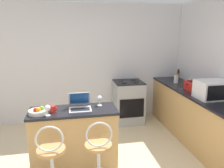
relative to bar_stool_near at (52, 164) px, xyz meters
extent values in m
cube|color=silver|center=(0.49, 2.41, 0.84)|extent=(12.00, 0.06, 2.60)
cube|color=tan|center=(0.28, 0.54, -0.01)|extent=(1.20, 0.47, 0.89)
cube|color=black|center=(0.28, 0.54, 0.45)|extent=(1.23, 0.50, 0.03)
cube|color=tan|center=(2.51, 0.89, -0.01)|extent=(0.59, 2.96, 0.89)
cube|color=black|center=(2.51, 0.89, 0.45)|extent=(0.62, 2.99, 0.03)
cylinder|color=#B7844C|center=(0.00, 0.02, 0.18)|extent=(0.34, 0.34, 0.04)
torus|color=silver|center=(0.00, -0.08, 0.37)|extent=(0.32, 0.02, 0.32)
cylinder|color=silver|center=(0.57, 0.02, -0.14)|extent=(0.04, 0.04, 0.61)
cylinder|color=#B7844C|center=(0.57, 0.02, 0.18)|extent=(0.34, 0.34, 0.04)
torus|color=silver|center=(0.57, -0.08, 0.37)|extent=(0.32, 0.02, 0.32)
cube|color=#B7BABF|center=(0.38, 0.52, 0.48)|extent=(0.31, 0.25, 0.01)
cube|color=black|center=(0.38, 0.50, 0.48)|extent=(0.27, 0.14, 0.00)
cube|color=#B7BABF|center=(0.38, 0.66, 0.59)|extent=(0.31, 0.12, 0.21)
cube|color=#19478C|center=(0.38, 0.66, 0.60)|extent=(0.27, 0.10, 0.18)
cube|color=silver|center=(2.54, 0.64, 0.62)|extent=(0.50, 0.38, 0.30)
cube|color=black|center=(2.49, 0.45, 0.62)|extent=(0.35, 0.01, 0.24)
cube|color=red|center=(2.49, 1.15, 0.55)|extent=(0.20, 0.30, 0.16)
cube|color=black|center=(2.45, 1.15, 0.64)|extent=(0.04, 0.21, 0.00)
cube|color=black|center=(2.53, 1.15, 0.64)|extent=(0.04, 0.21, 0.00)
cube|color=black|center=(2.38, 1.15, 0.59)|extent=(0.02, 0.02, 0.02)
cube|color=#9EA3A8|center=(1.51, 2.06, 0.00)|extent=(0.62, 0.59, 0.91)
cube|color=black|center=(1.51, 1.76, -0.04)|extent=(0.53, 0.01, 0.41)
cube|color=black|center=(1.51, 2.06, 0.46)|extent=(0.62, 0.59, 0.02)
cylinder|color=black|center=(1.37, 1.94, 0.48)|extent=(0.11, 0.11, 0.01)
cylinder|color=black|center=(1.65, 1.94, 0.48)|extent=(0.11, 0.11, 0.01)
cylinder|color=black|center=(1.37, 2.18, 0.48)|extent=(0.11, 0.11, 0.01)
cylinder|color=black|center=(1.65, 2.18, 0.48)|extent=(0.11, 0.11, 0.01)
cylinder|color=white|center=(2.74, 1.66, 0.52)|extent=(0.07, 0.07, 0.10)
torus|color=white|center=(2.79, 1.66, 0.53)|extent=(0.01, 0.07, 0.07)
cylinder|color=silver|center=(0.68, 0.64, 0.47)|extent=(0.07, 0.07, 0.00)
cylinder|color=silver|center=(0.68, 0.64, 0.52)|extent=(0.01, 0.01, 0.08)
sphere|color=silver|center=(0.68, 0.64, 0.59)|extent=(0.07, 0.07, 0.07)
cylinder|color=silver|center=(-0.18, 0.47, 0.50)|extent=(0.25, 0.25, 0.05)
sphere|color=red|center=(-0.20, 0.43, 0.54)|extent=(0.06, 0.06, 0.06)
sphere|color=orange|center=(-0.17, 0.42, 0.55)|extent=(0.07, 0.07, 0.07)
sphere|color=#66B233|center=(-0.13, 0.47, 0.55)|extent=(0.07, 0.07, 0.07)
cylinder|color=silver|center=(2.47, 1.75, 0.56)|extent=(0.10, 0.10, 0.17)
cylinder|color=olive|center=(2.47, 1.75, 0.65)|extent=(0.10, 0.10, 0.02)
cylinder|color=#331E14|center=(2.69, 2.09, 0.57)|extent=(0.05, 0.05, 0.20)
sphere|color=#331E14|center=(2.69, 2.09, 0.69)|extent=(0.04, 0.04, 0.04)
cylinder|color=red|center=(0.01, 0.49, 0.52)|extent=(0.08, 0.08, 0.09)
torus|color=red|center=(0.06, 0.49, 0.52)|extent=(0.01, 0.06, 0.06)
cylinder|color=silver|center=(-0.05, 0.38, 0.47)|extent=(0.06, 0.06, 0.00)
cylinder|color=silver|center=(-0.05, 0.38, 0.51)|extent=(0.01, 0.01, 0.07)
sphere|color=silver|center=(-0.05, 0.38, 0.58)|extent=(0.08, 0.08, 0.08)
camera|label=1|loc=(0.27, -2.41, 1.57)|focal=35.00mm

